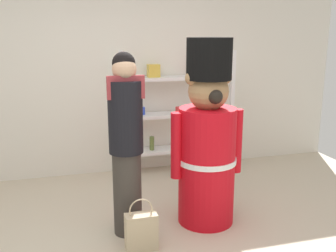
% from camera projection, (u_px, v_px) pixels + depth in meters
% --- Properties ---
extents(back_wall, '(6.40, 0.12, 2.60)m').
position_uv_depth(back_wall, '(112.00, 75.00, 5.03)').
color(back_wall, silver).
rests_on(back_wall, ground_plane).
extents(merchandise_shelf, '(1.48, 0.35, 1.61)m').
position_uv_depth(merchandise_shelf, '(178.00, 110.00, 5.15)').
color(merchandise_shelf, white).
rests_on(merchandise_shelf, ground_plane).
extents(teddy_bear_guard, '(0.72, 0.57, 1.79)m').
position_uv_depth(teddy_bear_guard, '(207.00, 143.00, 3.70)').
color(teddy_bear_guard, red).
rests_on(teddy_bear_guard, ground_plane).
extents(person_shopper, '(0.32, 0.31, 1.68)m').
position_uv_depth(person_shopper, '(126.00, 141.00, 3.45)').
color(person_shopper, '#38332D').
rests_on(person_shopper, ground_plane).
extents(shopping_bag, '(0.27, 0.13, 0.47)m').
position_uv_depth(shopping_bag, '(141.00, 231.00, 3.33)').
color(shopping_bag, '#C1AD89').
rests_on(shopping_bag, ground_plane).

